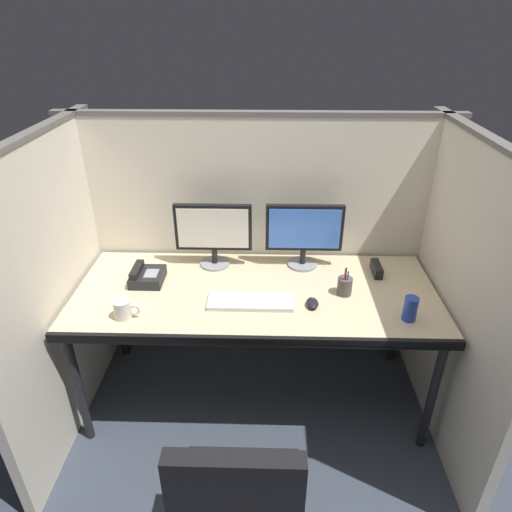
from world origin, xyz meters
TOP-DOWN VIEW (x-y plane):
  - ground_plane at (0.00, 0.00)m, footprint 8.00×8.00m
  - cubicle_partition_rear at (0.00, 0.74)m, footprint 2.21×0.06m
  - cubicle_partition_left at (-0.99, 0.20)m, footprint 0.06×1.41m
  - cubicle_partition_right at (0.99, 0.20)m, footprint 0.06×1.41m
  - desk at (0.00, 0.29)m, footprint 1.90×0.80m
  - monitor_left at (-0.24, 0.57)m, footprint 0.43×0.17m
  - monitor_right at (0.26, 0.57)m, footprint 0.43×0.17m
  - keyboard_main at (-0.02, 0.18)m, footprint 0.43×0.15m
  - computer_mouse at (0.29, 0.17)m, footprint 0.06×0.10m
  - coffee_mug at (-0.63, 0.04)m, footprint 0.13×0.08m
  - soda_can at (0.74, 0.07)m, footprint 0.07×0.07m
  - desk_phone at (-0.59, 0.37)m, footprint 0.17×0.19m
  - red_stapler at (0.67, 0.50)m, footprint 0.04×0.15m
  - pen_cup at (0.46, 0.28)m, footprint 0.08×0.08m

SIDE VIEW (x-z plane):
  - ground_plane at x=0.00m, z-range 0.00..0.00m
  - desk at x=0.00m, z-range 0.32..1.06m
  - keyboard_main at x=-0.02m, z-range 0.74..0.76m
  - computer_mouse at x=0.29m, z-range 0.74..0.77m
  - red_stapler at x=0.67m, z-range 0.74..0.80m
  - desk_phone at x=-0.59m, z-range 0.73..0.82m
  - coffee_mug at x=-0.63m, z-range 0.74..0.84m
  - pen_cup at x=0.46m, z-range 0.71..0.87m
  - cubicle_partition_rear at x=0.00m, z-range 0.00..1.58m
  - cubicle_partition_left at x=-0.99m, z-range 0.00..1.58m
  - cubicle_partition_right at x=0.99m, z-range 0.00..1.58m
  - soda_can at x=0.74m, z-range 0.74..0.86m
  - monitor_left at x=-0.24m, z-range 0.77..1.14m
  - monitor_right at x=0.26m, z-range 0.77..1.14m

